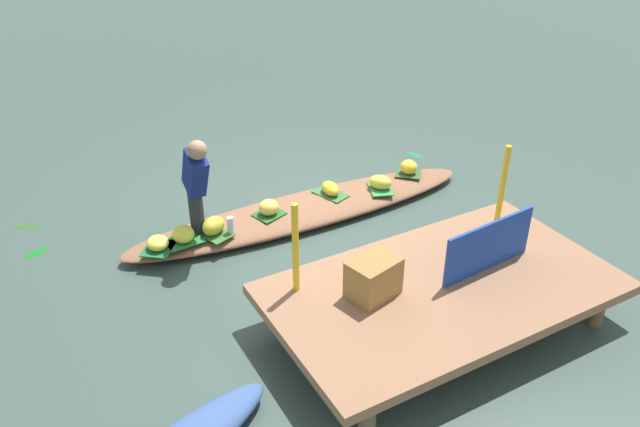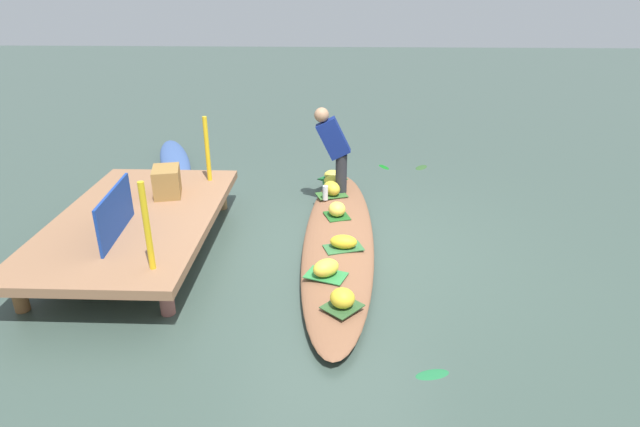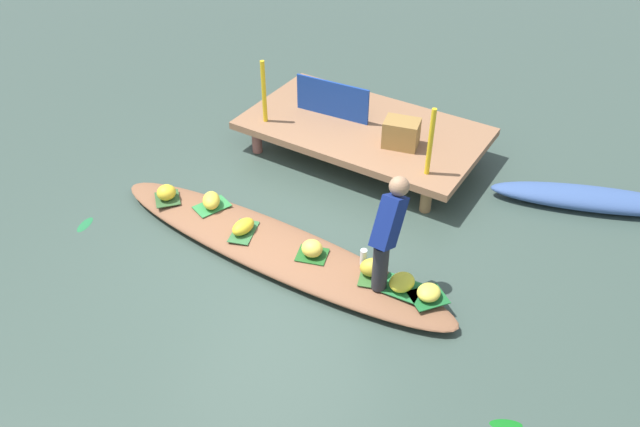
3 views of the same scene
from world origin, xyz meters
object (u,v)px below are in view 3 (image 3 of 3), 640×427
at_px(banana_bunch_0, 312,248).
at_px(banana_bunch_6, 211,200).
at_px(banana_bunch_3, 166,192).
at_px(vendor_person, 388,230).
at_px(market_banner, 332,99).
at_px(moored_boat, 593,199).
at_px(banana_bunch_4, 402,282).
at_px(banana_bunch_1, 374,267).
at_px(produce_crate, 401,133).
at_px(banana_bunch_2, 243,227).
at_px(vendor_boat, 274,247).
at_px(water_bottle, 364,257).
at_px(banana_bunch_5, 429,292).

distance_m(banana_bunch_0, banana_bunch_6, 1.49).
xyz_separation_m(banana_bunch_0, banana_bunch_3, (-2.05, -0.07, -0.00)).
relative_size(vendor_person, market_banner, 1.12).
height_order(moored_boat, banana_bunch_4, banana_bunch_4).
height_order(banana_bunch_1, produce_crate, produce_crate).
bearing_deg(banana_bunch_2, vendor_boat, 7.89).
relative_size(moored_boat, banana_bunch_0, 10.60).
bearing_deg(banana_bunch_4, banana_bunch_2, -175.93).
distance_m(banana_bunch_1, water_bottle, 0.19).
bearing_deg(banana_bunch_1, banana_bunch_4, -3.96).
distance_m(moored_boat, produce_crate, 2.49).
height_order(moored_boat, water_bottle, water_bottle).
relative_size(vendor_boat, market_banner, 4.14).
bearing_deg(banana_bunch_2, vendor_person, 4.62).
relative_size(banana_bunch_6, water_bottle, 1.44).
height_order(banana_bunch_2, banana_bunch_5, banana_bunch_2).
bearing_deg(moored_boat, banana_bunch_6, -165.52).
height_order(vendor_boat, banana_bunch_0, banana_bunch_0).
xyz_separation_m(moored_boat, banana_bunch_6, (-3.83, -2.68, 0.16)).
relative_size(banana_bunch_4, banana_bunch_6, 0.99).
xyz_separation_m(banana_bunch_1, banana_bunch_3, (-2.76, -0.15, -0.01)).
distance_m(banana_bunch_2, banana_bunch_4, 1.93).
distance_m(banana_bunch_3, produce_crate, 3.02).
xyz_separation_m(banana_bunch_6, produce_crate, (1.47, 2.04, 0.35)).
xyz_separation_m(vendor_boat, banana_bunch_0, (0.49, 0.03, 0.19)).
bearing_deg(water_bottle, banana_bunch_0, -163.21).
height_order(banana_bunch_4, water_bottle, water_bottle).
relative_size(banana_bunch_2, banana_bunch_6, 1.05).
bearing_deg(vendor_person, produce_crate, 112.49).
bearing_deg(banana_bunch_2, banana_bunch_5, 4.04).
bearing_deg(banana_bunch_1, banana_bunch_6, 179.44).
bearing_deg(banana_bunch_0, banana_bunch_5, 3.25).
bearing_deg(vendor_boat, banana_bunch_0, 4.12).
distance_m(banana_bunch_0, banana_bunch_3, 2.05).
xyz_separation_m(banana_bunch_1, banana_bunch_4, (0.34, -0.02, -0.02)).
distance_m(banana_bunch_4, produce_crate, 2.37).
bearing_deg(banana_bunch_4, moored_boat, 64.71).
distance_m(banana_bunch_0, produce_crate, 2.17).
height_order(banana_bunch_2, vendor_person, vendor_person).
bearing_deg(banana_bunch_5, produce_crate, 123.28).
xyz_separation_m(banana_bunch_4, water_bottle, (-0.51, 0.11, 0.02)).
xyz_separation_m(banana_bunch_0, produce_crate, (-0.02, 2.14, 0.35)).
height_order(moored_boat, banana_bunch_1, banana_bunch_1).
distance_m(banana_bunch_4, water_bottle, 0.52).
relative_size(banana_bunch_5, banana_bunch_6, 0.88).
relative_size(banana_bunch_0, vendor_person, 0.19).
distance_m(banana_bunch_1, banana_bunch_4, 0.34).
bearing_deg(banana_bunch_2, water_bottle, 9.77).
distance_m(banana_bunch_1, banana_bunch_6, 2.20).
height_order(banana_bunch_2, market_banner, market_banner).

